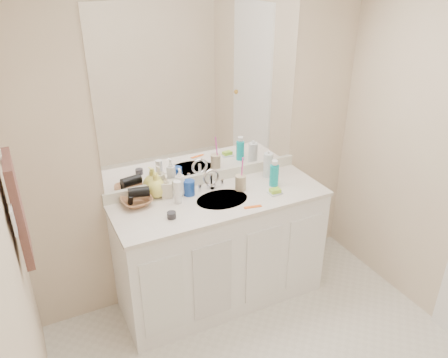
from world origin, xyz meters
name	(u,v)px	position (x,y,z in m)	size (l,w,h in m)	color
wall_back	(204,142)	(0.00, 1.30, 1.20)	(2.60, 0.02, 2.40)	beige
wall_left	(20,322)	(-1.30, 0.00, 1.20)	(0.02, 2.60, 2.40)	beige
vanity_cabinet	(221,251)	(0.00, 1.02, 0.42)	(1.50, 0.55, 0.85)	white
countertop	(221,200)	(0.00, 1.02, 0.86)	(1.52, 0.57, 0.03)	silver
backsplash	(205,178)	(0.00, 1.29, 0.92)	(1.52, 0.03, 0.08)	silver
sink_basin	(222,201)	(0.00, 1.00, 0.87)	(0.37, 0.37, 0.02)	#B7B3A0
faucet	(211,182)	(0.00, 1.18, 0.94)	(0.02, 0.02, 0.11)	silver
mirror	(203,93)	(0.00, 1.29, 1.56)	(1.48, 0.01, 1.20)	white
blue_mug	(189,188)	(-0.18, 1.17, 0.93)	(0.08, 0.08, 0.11)	#163D99
tan_cup	(241,183)	(0.18, 1.08, 0.93)	(0.08, 0.08, 0.11)	tan
toothbrush	(242,170)	(0.19, 1.08, 1.03)	(0.01, 0.01, 0.21)	#FD42BE
mouthwash_bottle	(274,175)	(0.43, 1.03, 0.96)	(0.07, 0.07, 0.16)	#0EA4A8
clear_pump_bottle	(268,165)	(0.47, 1.17, 0.97)	(0.07, 0.07, 0.19)	silver
soap_dish	(275,193)	(0.37, 0.91, 0.89)	(0.09, 0.07, 0.01)	silver
green_soap	(275,191)	(0.37, 0.91, 0.90)	(0.07, 0.05, 0.03)	#94C530
orange_comb	(253,207)	(0.14, 0.82, 0.88)	(0.12, 0.03, 0.01)	orange
dark_jar	(172,215)	(-0.40, 0.93, 0.90)	(0.06, 0.06, 0.04)	#27262B
extra_white_bottle	(178,192)	(-0.29, 1.10, 0.96)	(0.05, 0.05, 0.16)	white
soap_bottle_white	(180,182)	(-0.23, 1.20, 0.98)	(0.08, 0.08, 0.20)	white
soap_bottle_cream	(167,186)	(-0.33, 1.21, 0.96)	(0.07, 0.08, 0.17)	beige
soap_bottle_yellow	(156,185)	(-0.39, 1.25, 0.97)	(0.14, 0.14, 0.18)	#EBE25B
wicker_basket	(137,201)	(-0.55, 1.19, 0.91)	(0.21, 0.21, 0.05)	#905C3A
hair_dryer	(139,192)	(-0.53, 1.19, 0.97)	(0.07, 0.07, 0.14)	black
towel_ring	(0,154)	(-1.27, 0.77, 1.55)	(0.11, 0.11, 0.01)	silver
hand_towel	(18,209)	(-1.25, 0.77, 1.25)	(0.04, 0.32, 0.55)	#432824
switch_plate	(13,220)	(-1.27, 0.57, 1.30)	(0.01, 0.09, 0.13)	white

